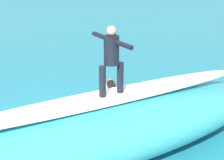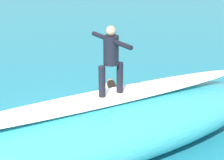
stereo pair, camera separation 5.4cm
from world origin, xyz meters
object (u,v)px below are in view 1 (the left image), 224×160
object	(u,v)px
surfboard_riding	(111,96)
surfboard_paddling	(112,93)
surfer_riding	(111,55)
surfer_paddling	(113,90)
buoy_marker	(207,107)

from	to	relation	value
surfboard_riding	surfboard_paddling	size ratio (longest dim) A/B	1.06
surfboard_riding	surfer_riding	world-z (taller)	surfer_riding
surfer_paddling	surfer_riding	bearing A→B (deg)	170.66
surfboard_riding	surfer_riding	bearing A→B (deg)	162.53
surfer_riding	surfer_paddling	distance (m)	4.45
surfboard_riding	surfer_paddling	xyz separation A→B (m)	(-1.07, -3.63, -1.34)
surfboard_riding	surfer_riding	xyz separation A→B (m)	(-0.00, 0.00, 1.00)
buoy_marker	surfer_riding	bearing A→B (deg)	21.86
surfboard_paddling	surfer_riding	bearing A→B (deg)	170.97
surfboard_riding	buoy_marker	size ratio (longest dim) A/B	2.34
surfer_paddling	buoy_marker	bearing A→B (deg)	-127.74
surfboard_riding	surfboard_paddling	distance (m)	4.19
surfboard_paddling	surfer_paddling	world-z (taller)	surfer_paddling
surfboard_riding	surfer_paddling	world-z (taller)	surfboard_riding
surfer_riding	surfboard_paddling	bearing A→B (deg)	-123.53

